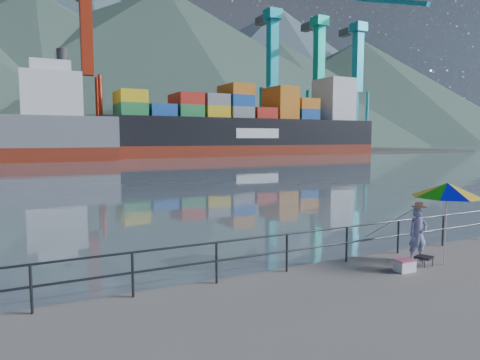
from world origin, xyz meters
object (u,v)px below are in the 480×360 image
Objects in this scene: fisherman at (418,234)px; beach_umbrella at (447,190)px; container_ship at (253,128)px; cooler_bag at (405,266)px.

fisherman is 0.65× the size of beach_umbrella.
container_ship is (34.87, 75.29, 3.73)m from beach_umbrella.
container_ship reaches higher than cooler_bag.
fisherman is 1.36m from cooler_bag.
beach_umbrella reaches higher than cooler_bag.
fisherman is at bearing 28.91° from cooler_bag.
beach_umbrella reaches higher than fisherman.
container_ship reaches higher than beach_umbrella.
fisherman is 1.49m from beach_umbrella.
fisherman is 0.02× the size of container_ship.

